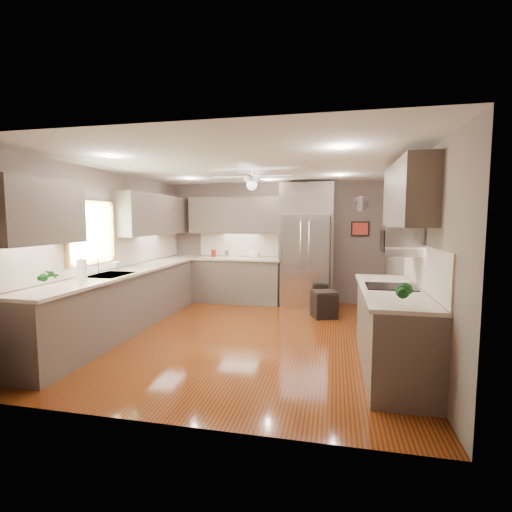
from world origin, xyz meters
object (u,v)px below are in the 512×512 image
at_px(canister_c, 235,253).
at_px(stool, 324,304).
at_px(potted_plant_right, 406,291).
at_px(refrigerator, 306,247).
at_px(microwave, 400,241).
at_px(bowl, 254,257).
at_px(paper_towel, 82,270).
at_px(soap_bottle, 117,264).
at_px(canister_a, 214,253).
at_px(potted_plant_left, 46,276).
at_px(canister_b, 227,254).

distance_m(canister_c, stool, 2.24).
bearing_deg(potted_plant_right, canister_c, 124.08).
xyz_separation_m(refrigerator, microwave, (1.33, -2.71, 0.29)).
bearing_deg(bowl, paper_towel, -115.62).
height_order(soap_bottle, bowl, soap_bottle).
height_order(microwave, paper_towel, microwave).
xyz_separation_m(canister_a, potted_plant_left, (-0.70, -3.90, 0.08)).
bearing_deg(microwave, refrigerator, 116.09).
height_order(canister_a, potted_plant_right, potted_plant_right).
distance_m(canister_b, microwave, 4.11).
distance_m(stool, paper_towel, 3.96).
distance_m(canister_a, paper_towel, 3.36).
distance_m(soap_bottle, stool, 3.55).
relative_size(canister_c, bowl, 0.84).
height_order(canister_a, bowl, canister_a).
height_order(potted_plant_left, microwave, microwave).
relative_size(canister_a, refrigerator, 0.07).
distance_m(microwave, paper_towel, 4.04).
bearing_deg(stool, paper_towel, -142.12).
height_order(canister_c, stool, canister_c).
height_order(canister_a, canister_c, canister_c).
bearing_deg(stool, soap_bottle, -155.42).
bearing_deg(bowl, microwave, -49.05).
height_order(canister_a, soap_bottle, soap_bottle).
bearing_deg(canister_c, potted_plant_right, -55.92).
relative_size(potted_plant_left, refrigerator, 0.13).
distance_m(canister_a, canister_c, 0.47).
bearing_deg(canister_c, microwave, -44.65).
xyz_separation_m(canister_b, soap_bottle, (-1.08, -2.36, 0.03)).
xyz_separation_m(soap_bottle, microwave, (4.08, -0.41, 0.44)).
distance_m(canister_c, bowl, 0.42).
relative_size(bowl, stool, 0.44).
height_order(canister_b, potted_plant_left, potted_plant_left).
bearing_deg(paper_towel, canister_b, 73.27).
bearing_deg(potted_plant_right, canister_a, 128.62).
distance_m(refrigerator, stool, 1.34).
xyz_separation_m(microwave, paper_towel, (-3.99, -0.53, -0.40)).
height_order(canister_b, bowl, canister_b).
distance_m(microwave, stool, 2.41).
height_order(canister_b, refrigerator, refrigerator).
distance_m(potted_plant_right, bowl, 4.56).
distance_m(refrigerator, microwave, 3.03).
bearing_deg(canister_a, soap_bottle, -108.56).
height_order(bowl, stool, bowl).
bearing_deg(microwave, potted_plant_right, -96.37).
xyz_separation_m(canister_a, microwave, (3.29, -2.76, 0.46)).
bearing_deg(refrigerator, potted_plant_left, -124.68).
bearing_deg(canister_a, bowl, 0.46).
xyz_separation_m(canister_a, stool, (2.35, -0.92, -0.78)).
bearing_deg(canister_b, paper_towel, -106.73).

